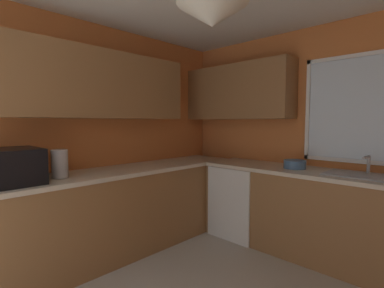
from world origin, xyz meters
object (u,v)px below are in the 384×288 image
object	(u,v)px
sink_assembly	(364,175)
bowl	(295,164)
dishwasher	(242,200)
kettle	(60,164)
microwave	(15,166)

from	to	relation	value
sink_assembly	bowl	distance (m)	0.66
dishwasher	sink_assembly	bearing A→B (deg)	1.56
dishwasher	kettle	world-z (taller)	kettle
sink_assembly	microwave	bearing A→B (deg)	-130.24
microwave	bowl	world-z (taller)	microwave
kettle	sink_assembly	distance (m)	2.80
dishwasher	microwave	xyz separation A→B (m)	(-0.66, -2.31, 0.62)
sink_assembly	bowl	xyz separation A→B (m)	(-0.66, -0.01, 0.03)
sink_assembly	bowl	size ratio (longest dim) A/B	2.78
kettle	bowl	size ratio (longest dim) A/B	1.10
microwave	bowl	size ratio (longest dim) A/B	2.06
microwave	bowl	xyz separation A→B (m)	(1.32, 2.34, -0.10)
microwave	bowl	distance (m)	2.69
dishwasher	kettle	size ratio (longest dim) A/B	3.35
dishwasher	kettle	bearing A→B (deg)	-108.12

